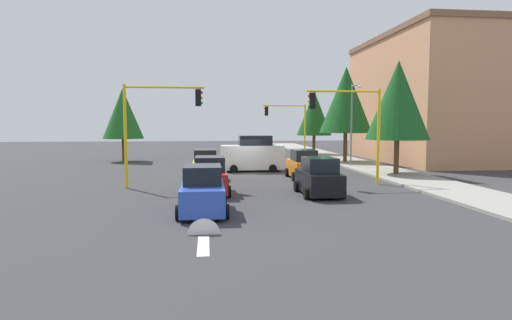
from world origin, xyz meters
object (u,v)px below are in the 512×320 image
object	(u,v)px
street_lamp_curbside	(353,116)
traffic_signal_far_left	(288,120)
tree_roadside_near	(398,100)
car_black	(319,178)
tree_roadside_mid	(346,100)
car_blue	(203,192)
tree_roadside_far	(314,114)
tree_opposite_side	(123,114)
delivery_van_white	(253,155)
car_red	(210,177)
car_orange	(303,165)
traffic_signal_near_left	(350,117)
traffic_signal_near_right	(157,115)
car_yellow	(205,166)

from	to	relation	value
street_lamp_curbside	traffic_signal_far_left	bearing A→B (deg)	-161.41
tree_roadside_near	car_black	world-z (taller)	tree_roadside_near
tree_roadside_mid	car_blue	xyz separation A→B (m)	(21.42, -13.07, -4.99)
tree_roadside_far	tree_roadside_near	bearing A→B (deg)	2.86
street_lamp_curbside	tree_opposite_side	size ratio (longest dim) A/B	0.98
delivery_van_white	car_red	bearing A→B (deg)	-17.52
street_lamp_curbside	delivery_van_white	world-z (taller)	street_lamp_curbside
car_blue	tree_roadside_far	bearing A→B (deg)	158.20
car_orange	car_red	size ratio (longest dim) A/B	1.06
traffic_signal_far_left	tree_roadside_far	size ratio (longest dim) A/B	0.77
traffic_signal_near_left	car_black	size ratio (longest dim) A/B	1.47
delivery_van_white	street_lamp_curbside	bearing A→B (deg)	100.63
traffic_signal_near_right	traffic_signal_near_left	world-z (taller)	traffic_signal_near_right
traffic_signal_near_right	traffic_signal_far_left	world-z (taller)	traffic_signal_near_right
street_lamp_curbside	car_yellow	xyz separation A→B (m)	(5.99, -12.21, -3.45)
traffic_signal_near_right	tree_roadside_mid	distance (m)	21.13
tree_roadside_near	car_blue	world-z (taller)	tree_roadside_near
street_lamp_curbside	tree_roadside_mid	distance (m)	4.72
traffic_signal_near_left	car_orange	world-z (taller)	traffic_signal_near_left
traffic_signal_near_left	traffic_signal_far_left	xyz separation A→B (m)	(-20.00, -0.01, -0.03)
traffic_signal_far_left	tree_roadside_mid	size ratio (longest dim) A/B	0.64
traffic_signal_near_right	street_lamp_curbside	xyz separation A→B (m)	(-9.61, 14.93, 0.17)
traffic_signal_near_left	street_lamp_curbside	distance (m)	10.23
traffic_signal_near_left	traffic_signal_far_left	distance (m)	20.00
car_yellow	car_orange	size ratio (longest dim) A/B	0.95
tree_roadside_mid	tree_roadside_far	size ratio (longest dim) A/B	1.21
car_blue	traffic_signal_near_right	bearing A→B (deg)	-160.23
car_black	traffic_signal_near_left	bearing A→B (deg)	141.57
traffic_signal_near_left	tree_opposite_side	world-z (taller)	tree_opposite_side
car_orange	car_blue	bearing A→B (deg)	-32.26
tree_roadside_mid	car_yellow	world-z (taller)	tree_roadside_mid
traffic_signal_near_left	street_lamp_curbside	bearing A→B (deg)	160.06
tree_roadside_near	car_red	world-z (taller)	tree_roadside_near
traffic_signal_near_left	tree_roadside_far	distance (m)	24.31
car_blue	car_black	bearing A→B (deg)	122.88
delivery_van_white	car_yellow	world-z (taller)	delivery_van_white
tree_opposite_side	car_blue	xyz separation A→B (m)	(25.42, 7.93, -3.76)
car_orange	car_yellow	bearing A→B (deg)	-95.26
tree_roadside_mid	delivery_van_white	bearing A→B (deg)	-57.40
car_yellow	car_black	xyz separation A→B (m)	(7.21, 5.88, 0.00)
traffic_signal_near_right	car_red	distance (m)	5.16
tree_roadside_mid	car_black	bearing A→B (deg)	-22.07
car_red	car_orange	bearing A→B (deg)	132.02
tree_roadside_near	traffic_signal_near_left	bearing A→B (deg)	-50.12
traffic_signal_near_right	tree_roadside_near	size ratio (longest dim) A/B	0.73
car_orange	traffic_signal_near_left	bearing A→B (deg)	35.89
street_lamp_curbside	tree_opposite_side	world-z (taller)	tree_opposite_side
street_lamp_curbside	traffic_signal_near_left	bearing A→B (deg)	-19.94
car_black	car_red	xyz separation A→B (m)	(-0.97, -5.60, -0.00)
traffic_signal_near_right	tree_opposite_side	bearing A→B (deg)	-163.69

